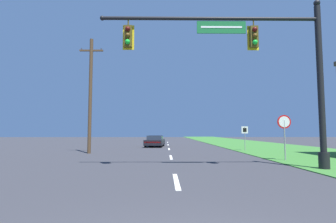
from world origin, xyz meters
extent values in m
cube|color=#38752D|center=(10.50, 30.00, 0.02)|extent=(10.00, 110.00, 0.04)
cube|color=silver|center=(0.00, 6.00, 0.01)|extent=(0.16, 2.80, 0.01)
cube|color=silver|center=(0.00, 14.00, 0.01)|extent=(0.16, 2.80, 0.01)
cube|color=silver|center=(0.00, 22.00, 0.01)|extent=(0.16, 2.80, 0.01)
cube|color=silver|center=(0.00, 30.00, 0.01)|extent=(0.16, 2.80, 0.01)
cube|color=silver|center=(0.00, 38.00, 0.01)|extent=(0.16, 2.80, 0.01)
cylinder|color=black|center=(6.40, 8.54, 0.39)|extent=(0.44, 0.44, 0.70)
cylinder|color=black|center=(6.40, 8.54, 3.62)|extent=(0.26, 0.26, 7.15)
sphere|color=black|center=(6.40, 8.54, 7.33)|extent=(0.28, 0.28, 0.28)
cylinder|color=black|center=(1.63, 8.54, 6.59)|extent=(9.54, 0.16, 0.16)
sphere|color=black|center=(-3.14, 8.54, 6.59)|extent=(0.21, 0.21, 0.21)
cube|color=#196B33|center=(2.11, 8.54, 6.20)|extent=(2.16, 0.06, 0.55)
cube|color=white|center=(2.11, 8.50, 6.20)|extent=(1.81, 0.01, 0.08)
cylinder|color=#4C4214|center=(-1.99, 8.54, 6.42)|extent=(0.06, 0.06, 0.35)
cube|color=yellow|center=(-1.99, 8.67, 5.77)|extent=(0.50, 0.03, 1.11)
cube|color=#4C4214|center=(-1.99, 8.54, 5.77)|extent=(0.34, 0.24, 0.95)
sphere|color=#4C0F0C|center=(-1.99, 8.40, 6.05)|extent=(0.22, 0.22, 0.22)
sphere|color=#51380F|center=(-1.99, 8.40, 5.77)|extent=(0.22, 0.22, 0.22)
sphere|color=green|center=(-1.99, 8.40, 5.48)|extent=(0.22, 0.22, 0.22)
cylinder|color=#4C4214|center=(3.54, 8.54, 6.42)|extent=(0.06, 0.06, 0.35)
cube|color=yellow|center=(3.54, 8.67, 5.77)|extent=(0.50, 0.03, 1.11)
cube|color=#4C4214|center=(3.54, 8.54, 5.77)|extent=(0.34, 0.24, 0.95)
sphere|color=#4C0F0C|center=(3.54, 8.40, 6.05)|extent=(0.22, 0.22, 0.22)
sphere|color=#51380F|center=(3.54, 8.40, 5.77)|extent=(0.22, 0.22, 0.22)
sphere|color=green|center=(3.54, 8.40, 5.48)|extent=(0.22, 0.22, 0.22)
cylinder|color=black|center=(-0.56, 27.39, 0.32)|extent=(0.22, 0.64, 0.64)
cylinder|color=black|center=(-2.15, 27.52, 0.32)|extent=(0.22, 0.64, 0.64)
cylinder|color=black|center=(-0.80, 24.37, 0.32)|extent=(0.22, 0.64, 0.64)
cylinder|color=black|center=(-2.39, 24.50, 0.32)|extent=(0.22, 0.64, 0.64)
cube|color=black|center=(-1.47, 25.95, 0.50)|extent=(2.17, 4.56, 0.55)
cube|color=#283342|center=(-1.47, 26.06, 0.98)|extent=(1.75, 1.98, 0.42)
cube|color=black|center=(-1.47, 26.06, 1.16)|extent=(1.71, 1.94, 0.06)
cube|color=#B71414|center=(-1.65, 23.77, 0.56)|extent=(1.67, 0.19, 0.14)
cylinder|color=gray|center=(6.29, 11.91, 1.14)|extent=(0.07, 0.07, 2.20)
cylinder|color=red|center=(6.29, 11.91, 2.16)|extent=(0.76, 0.04, 0.76)
cylinder|color=white|center=(6.29, 11.88, 2.16)|extent=(0.61, 0.01, 0.61)
cylinder|color=gray|center=(6.43, 19.68, 1.04)|extent=(0.06, 0.06, 2.00)
cube|color=white|center=(6.43, 19.68, 1.77)|extent=(0.55, 0.04, 0.60)
cube|color=black|center=(6.43, 19.66, 1.77)|extent=(0.31, 0.01, 0.34)
cylinder|color=#4C3823|center=(-6.05, 17.12, 4.37)|extent=(0.26, 0.26, 8.75)
cube|color=#4C3823|center=(-6.05, 17.12, 7.85)|extent=(1.80, 0.12, 0.12)
cylinder|color=#333338|center=(-6.80, 17.12, 7.97)|extent=(0.08, 0.08, 0.12)
cylinder|color=#333338|center=(-5.30, 17.12, 7.97)|extent=(0.08, 0.08, 0.12)
camera|label=1|loc=(-0.36, -2.64, 1.60)|focal=28.00mm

